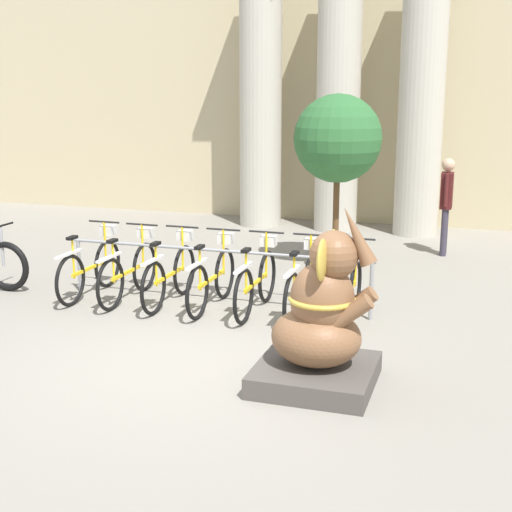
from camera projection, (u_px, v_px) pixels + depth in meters
ground_plane at (189, 360)px, 7.61m from camera, size 60.00×60.00×0.00m
building_facade at (348, 80)px, 14.88m from camera, size 20.00×0.20×6.00m
column_left at (261, 98)px, 14.52m from camera, size 1.08×1.08×5.16m
column_middle at (338, 99)px, 14.04m from camera, size 1.08×1.08×5.16m
column_right at (421, 99)px, 13.56m from camera, size 1.08×1.08×5.16m
bike_rack at (216, 260)px, 9.40m from camera, size 4.24×0.05×0.77m
bicycle_0 at (91, 267)px, 9.89m from camera, size 0.48×1.68×0.99m
bicycle_1 at (129, 271)px, 9.70m from camera, size 0.48×1.68×0.99m
bicycle_2 at (171, 274)px, 9.53m from camera, size 0.48×1.68×0.99m
bicycle_3 at (213, 277)px, 9.34m from camera, size 0.48×1.68×0.99m
bicycle_4 at (257, 281)px, 9.17m from camera, size 0.48×1.68×0.99m
bicycle_5 at (302, 285)px, 9.00m from camera, size 0.48×1.68×0.99m
bicycle_6 at (349, 290)px, 8.76m from camera, size 0.48×1.68×0.99m
elephant_statue at (321, 326)px, 6.83m from camera, size 1.14×1.14×1.81m
person_pedestrian at (446, 198)px, 12.17m from camera, size 0.22×0.47×1.68m
potted_tree at (338, 148)px, 11.18m from camera, size 1.39×1.39×2.75m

